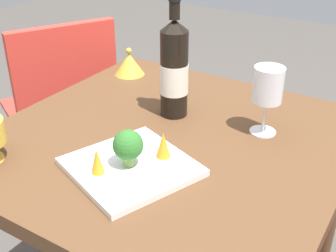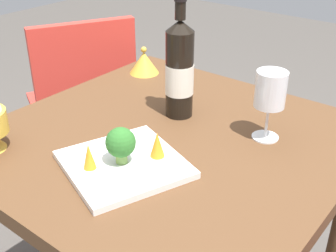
% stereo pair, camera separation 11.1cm
% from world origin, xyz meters
% --- Properties ---
extents(dining_table, '(0.87, 0.87, 0.72)m').
position_xyz_m(dining_table, '(0.00, 0.00, 0.64)').
color(dining_table, brown).
rests_on(dining_table, ground_plane).
extents(chair_by_wall, '(0.54, 0.54, 0.85)m').
position_xyz_m(chair_by_wall, '(0.32, 0.70, 0.53)').
color(chair_by_wall, red).
rests_on(chair_by_wall, ground_plane).
extents(wine_bottle, '(0.08, 0.08, 0.34)m').
position_xyz_m(wine_bottle, '(0.12, 0.05, 0.86)').
color(wine_bottle, black).
rests_on(wine_bottle, dining_table).
extents(wine_glass, '(0.08, 0.08, 0.18)m').
position_xyz_m(wine_glass, '(0.15, -0.20, 0.85)').
color(wine_glass, white).
rests_on(wine_glass, dining_table).
extents(rice_bowl_lid, '(0.10, 0.10, 0.09)m').
position_xyz_m(rice_bowl_lid, '(0.29, 0.34, 0.76)').
color(rice_bowl_lid, gold).
rests_on(rice_bowl_lid, dining_table).
extents(serving_plate, '(0.32, 0.32, 0.02)m').
position_xyz_m(serving_plate, '(-0.17, -0.01, 0.73)').
color(serving_plate, white).
rests_on(serving_plate, dining_table).
extents(broccoli_floret, '(0.07, 0.07, 0.09)m').
position_xyz_m(broccoli_floret, '(-0.18, -0.01, 0.79)').
color(broccoli_floret, '#729E4C').
rests_on(broccoli_floret, serving_plate).
extents(carrot_garnish_left, '(0.03, 0.03, 0.06)m').
position_xyz_m(carrot_garnish_left, '(-0.24, 0.03, 0.77)').
color(carrot_garnish_left, orange).
rests_on(carrot_garnish_left, serving_plate).
extents(carrot_garnish_right, '(0.03, 0.03, 0.06)m').
position_xyz_m(carrot_garnish_right, '(-0.11, -0.05, 0.77)').
color(carrot_garnish_right, orange).
rests_on(carrot_garnish_right, serving_plate).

